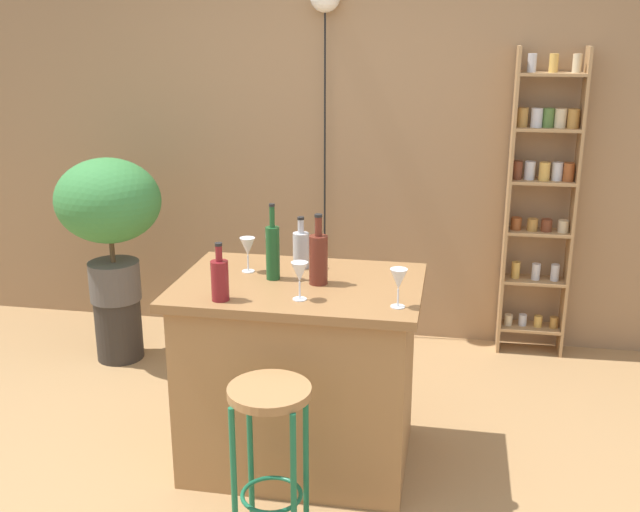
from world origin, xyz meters
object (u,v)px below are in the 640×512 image
object	(u,v)px
bottle_spirits_clear	(273,251)
potted_plant	(109,210)
plant_stool	(119,328)
bottle_wine_red	(220,279)
bar_stool	(270,430)
bottle_olive_oil	(301,249)
wine_glass_right	(300,273)
wine_glass_center	(248,248)
wine_glass_left	(399,280)
spice_shelf	(541,198)
pendant_globe_light	(325,6)
bottle_sauce_amber	(318,258)

from	to	relation	value
bottle_spirits_clear	potted_plant	bearing A→B (deg)	143.94
plant_stool	bottle_wine_red	size ratio (longest dim) A/B	1.56
bar_stool	bottle_wine_red	distance (m)	0.66
bar_stool	bottle_olive_oil	distance (m)	0.97
bar_stool	bottle_wine_red	bearing A→B (deg)	130.20
plant_stool	bottle_olive_oil	distance (m)	1.69
bottle_olive_oil	wine_glass_right	world-z (taller)	bottle_olive_oil
bottle_spirits_clear	plant_stool	bearing A→B (deg)	143.94
wine_glass_center	wine_glass_right	bearing A→B (deg)	-45.69
plant_stool	wine_glass_center	bearing A→B (deg)	-36.79
plant_stool	wine_glass_left	xyz separation A→B (m)	(1.81, -1.14, 0.82)
bottle_wine_red	wine_glass_left	bearing A→B (deg)	4.06
spice_shelf	pendant_globe_light	size ratio (longest dim) A/B	0.84
bottle_spirits_clear	bottle_olive_oil	xyz separation A→B (m)	(0.09, 0.19, -0.04)
bottle_sauce_amber	wine_glass_right	world-z (taller)	bottle_sauce_amber
bottle_olive_oil	wine_glass_left	size ratio (longest dim) A/B	1.51
plant_stool	pendant_globe_light	size ratio (longest dim) A/B	0.17
spice_shelf	plant_stool	distance (m)	2.72
spice_shelf	wine_glass_right	size ratio (longest dim) A/B	11.51
wine_glass_left	bottle_olive_oil	bearing A→B (deg)	138.32
potted_plant	wine_glass_center	distance (m)	1.35
spice_shelf	bottle_spirits_clear	world-z (taller)	spice_shelf
bar_stool	bottle_sauce_amber	xyz separation A→B (m)	(0.07, 0.63, 0.51)
plant_stool	pendant_globe_light	world-z (taller)	pendant_globe_light
bottle_spirits_clear	bottle_olive_oil	distance (m)	0.21
bottle_spirits_clear	wine_glass_left	distance (m)	0.64
bottle_wine_red	bottle_spirits_clear	size ratio (longest dim) A/B	0.71
spice_shelf	bottle_spirits_clear	size ratio (longest dim) A/B	5.39
bottle_spirits_clear	pendant_globe_light	bearing A→B (deg)	91.17
bottle_wine_red	spice_shelf	bearing A→B (deg)	50.54
wine_glass_left	wine_glass_right	world-z (taller)	same
wine_glass_right	bottle_wine_red	bearing A→B (deg)	-168.56
plant_stool	bottle_sauce_amber	size ratio (longest dim) A/B	1.22
plant_stool	bottle_sauce_amber	xyz separation A→B (m)	(1.44, -0.92, 0.82)
bottle_wine_red	bottle_spirits_clear	bearing A→B (deg)	63.72
bottle_sauce_amber	pendant_globe_light	bearing A→B (deg)	99.05
spice_shelf	bar_stool	bearing A→B (deg)	-118.83
bottle_olive_oil	pendant_globe_light	size ratio (longest dim) A/B	0.11
bar_stool	pendant_globe_light	xyz separation A→B (m)	(-0.17, 2.17, 1.60)
bottle_olive_oil	pendant_globe_light	distance (m)	1.74
bottle_sauce_amber	spice_shelf	bearing A→B (deg)	53.79
bottle_spirits_clear	wine_glass_left	bearing A→B (deg)	-23.44
bar_stool	plant_stool	bearing A→B (deg)	131.46
potted_plant	wine_glass_left	world-z (taller)	potted_plant
bar_stool	wine_glass_center	world-z (taller)	wine_glass_center
bottle_spirits_clear	wine_glass_right	size ratio (longest dim) A/B	2.13
spice_shelf	potted_plant	size ratio (longest dim) A/B	2.16
bottle_spirits_clear	wine_glass_right	xyz separation A→B (m)	(0.17, -0.24, -0.02)
wine_glass_left	pendant_globe_light	distance (m)	2.17
spice_shelf	wine_glass_right	xyz separation A→B (m)	(-1.13, -1.71, 0.01)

